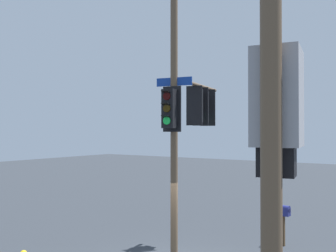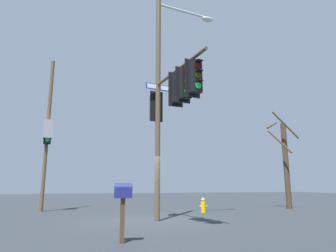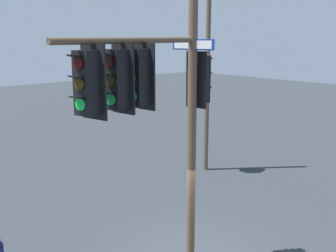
{
  "view_description": "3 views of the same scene",
  "coord_description": "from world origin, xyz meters",
  "views": [
    {
      "loc": [
        -5.78,
        8.92,
        3.99
      ],
      "look_at": [
        0.67,
        -0.58,
        4.14
      ],
      "focal_mm": 40.64,
      "sensor_mm": 36.0,
      "label": 1
    },
    {
      "loc": [
        -2.69,
        -11.71,
        1.36
      ],
      "look_at": [
        0.7,
        -0.15,
        3.79
      ],
      "focal_mm": 31.44,
      "sensor_mm": 36.0,
      "label": 2
    },
    {
      "loc": [
        6.77,
        -6.85,
        5.61
      ],
      "look_at": [
        -0.11,
        -0.68,
        3.56
      ],
      "focal_mm": 43.68,
      "sensor_mm": 36.0,
      "label": 3
    }
  ],
  "objects": [
    {
      "name": "main_signal_pole_assembly",
      "position": [
        0.5,
        -1.2,
        5.08
      ],
      "size": [
        3.41,
        4.39,
        9.59
      ],
      "rotation": [
        0.0,
        0.0,
        4.87
      ],
      "color": "brown",
      "rests_on": "ground"
    },
    {
      "name": "secondary_pole_assembly",
      "position": [
        -4.57,
        5.29,
        4.23
      ],
      "size": [
        0.56,
        0.81,
        8.42
      ],
      "rotation": [
        0.0,
        0.0,
        4.88
      ],
      "color": "brown",
      "rests_on": "ground"
    }
  ]
}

